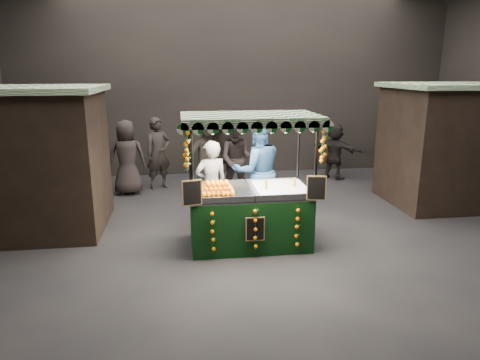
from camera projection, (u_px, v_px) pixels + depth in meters
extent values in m
plane|color=black|center=(272.00, 237.00, 7.64)|extent=(12.00, 12.00, 0.00)
cube|color=black|center=(235.00, 83.00, 11.81)|extent=(12.00, 0.10, 5.00)
cube|color=black|center=(20.00, 163.00, 7.70)|extent=(2.80, 2.00, 2.50)
cube|color=#12521C|center=(11.00, 89.00, 7.37)|extent=(3.00, 2.20, 0.10)
cube|color=black|center=(457.00, 147.00, 9.35)|extent=(2.80, 2.00, 2.50)
cube|color=#12521C|center=(465.00, 85.00, 9.03)|extent=(3.00, 2.20, 0.10)
cube|color=black|center=(249.00, 219.00, 7.22)|extent=(1.95, 1.06, 0.88)
cube|color=#ABAEB2|center=(250.00, 193.00, 7.11)|extent=(1.95, 1.06, 0.04)
cylinder|color=black|center=(193.00, 195.00, 6.46)|extent=(0.04, 0.04, 2.12)
cylinder|color=black|center=(315.00, 190.00, 6.71)|extent=(0.04, 0.04, 2.12)
cylinder|color=black|center=(191.00, 178.00, 7.42)|extent=(0.04, 0.04, 2.12)
cylinder|color=black|center=(297.00, 175.00, 7.68)|extent=(0.04, 0.04, 2.12)
cube|color=#12521C|center=(250.00, 117.00, 6.79)|extent=(2.17, 1.28, 0.07)
cube|color=silver|center=(281.00, 189.00, 7.16)|extent=(0.87, 0.96, 0.07)
cube|color=black|center=(192.00, 193.00, 6.39)|extent=(0.30, 0.08, 0.39)
cube|color=black|center=(316.00, 188.00, 6.65)|extent=(0.30, 0.08, 0.39)
cube|color=black|center=(255.00, 229.00, 6.67)|extent=(0.30, 0.02, 0.39)
imported|color=gray|center=(211.00, 185.00, 7.87)|extent=(0.68, 0.53, 1.65)
imported|color=navy|center=(257.00, 171.00, 8.16)|extent=(1.07, 0.89, 2.01)
imported|color=black|center=(158.00, 153.00, 10.56)|extent=(0.77, 0.68, 1.76)
imported|color=#2B2423|center=(238.00, 160.00, 9.72)|extent=(0.97, 0.82, 1.78)
imported|color=#272320|center=(225.00, 155.00, 10.19)|extent=(1.07, 0.47, 1.82)
imported|color=#2A2522|center=(208.00, 155.00, 10.01)|extent=(1.42, 1.18, 1.90)
imported|color=#2A2322|center=(127.00, 157.00, 10.07)|extent=(0.91, 0.63, 1.76)
imported|color=black|center=(335.00, 151.00, 11.54)|extent=(1.27, 1.33, 1.50)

